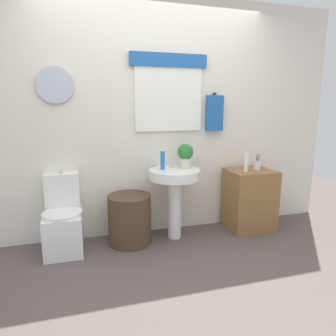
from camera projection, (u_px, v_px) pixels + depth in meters
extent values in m
plane|color=#564C47|center=(185.00, 281.00, 2.47)|extent=(8.00, 8.00, 0.00)
cube|color=silver|center=(153.00, 119.00, 3.29)|extent=(4.40, 0.10, 2.60)
cube|color=white|center=(169.00, 99.00, 3.23)|extent=(0.75, 0.03, 0.69)
cube|color=#235BA3|center=(169.00, 60.00, 3.14)|extent=(0.85, 0.04, 0.14)
cylinder|color=silver|center=(55.00, 85.00, 2.89)|extent=(0.36, 0.03, 0.36)
cylinder|color=black|center=(214.00, 94.00, 3.35)|extent=(0.02, 0.06, 0.02)
cube|color=#235BA3|center=(215.00, 113.00, 3.37)|extent=(0.20, 0.05, 0.40)
cube|color=white|center=(64.00, 232.00, 2.97)|extent=(0.36, 0.50, 0.40)
cylinder|color=white|center=(62.00, 214.00, 2.87)|extent=(0.38, 0.38, 0.03)
cube|color=white|center=(62.00, 191.00, 3.05)|extent=(0.34, 0.18, 0.37)
cylinder|color=silver|center=(61.00, 172.00, 3.01)|extent=(0.04, 0.04, 0.02)
cylinder|color=#4C3828|center=(130.00, 219.00, 3.13)|extent=(0.45, 0.45, 0.53)
cylinder|color=white|center=(174.00, 208.00, 3.25)|extent=(0.15, 0.15, 0.68)
cylinder|color=white|center=(175.00, 174.00, 3.17)|extent=(0.55, 0.55, 0.10)
cylinder|color=silver|center=(171.00, 163.00, 3.26)|extent=(0.03, 0.03, 0.10)
cube|color=olive|center=(249.00, 200.00, 3.49)|extent=(0.52, 0.44, 0.71)
cylinder|color=#2D6BB7|center=(163.00, 160.00, 3.16)|extent=(0.05, 0.05, 0.20)
cylinder|color=beige|center=(185.00, 163.00, 3.24)|extent=(0.13, 0.13, 0.11)
sphere|color=#2D7033|center=(185.00, 152.00, 3.22)|extent=(0.17, 0.17, 0.17)
cylinder|color=white|center=(246.00, 162.00, 3.34)|extent=(0.05, 0.05, 0.21)
cylinder|color=silver|center=(257.00, 165.00, 3.45)|extent=(0.08, 0.08, 0.10)
cylinder|color=green|center=(258.00, 161.00, 3.45)|extent=(0.02, 0.04, 0.18)
cylinder|color=red|center=(256.00, 161.00, 3.46)|extent=(0.03, 0.01, 0.18)
cylinder|color=blue|center=(258.00, 162.00, 3.43)|extent=(0.03, 0.02, 0.18)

